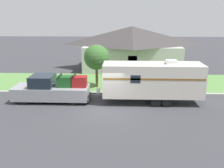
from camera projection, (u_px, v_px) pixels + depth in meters
ground_plane at (105, 110)px, 17.31m from camera, size 120.00×120.00×0.00m
curb_strip at (108, 93)px, 20.90m from camera, size 80.00×0.30×0.14m
lawn_strip at (110, 82)px, 24.43m from camera, size 80.00×7.00×0.03m
house_across_street at (132, 47)px, 29.96m from camera, size 12.03×7.00×5.10m
pickup_truck at (52, 89)px, 18.96m from camera, size 5.78×2.08×2.09m
travel_trailer at (152, 80)px, 18.45m from camera, size 8.17×2.23×3.25m
mailbox at (130, 80)px, 21.46m from camera, size 0.48×0.20×1.28m
tree_in_yard at (97, 57)px, 22.08m from camera, size 2.24×2.24×3.89m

